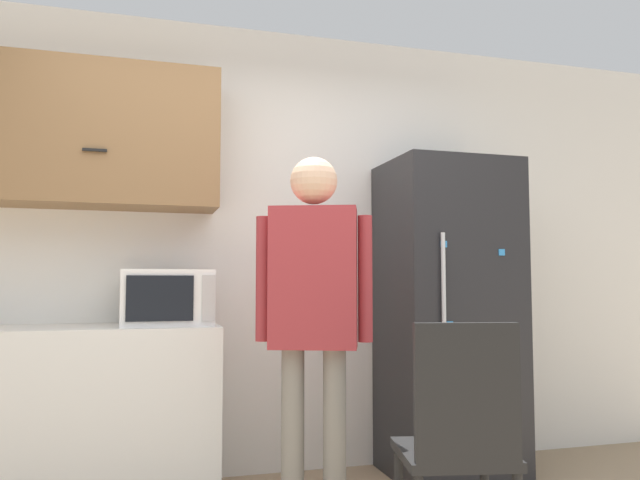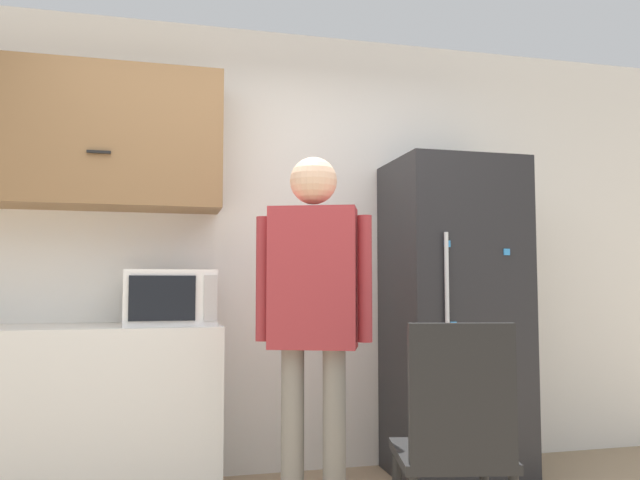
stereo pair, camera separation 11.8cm
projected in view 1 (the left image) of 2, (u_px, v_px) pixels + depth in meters
back_wall at (247, 247)px, 3.79m from camera, size 6.00×0.06×2.70m
counter at (15, 419)px, 3.09m from camera, size 1.98×0.56×0.91m
upper_cabinets at (28, 132)px, 3.29m from camera, size 1.98×0.38×0.77m
microwave at (167, 297)px, 3.32m from camera, size 0.47×0.41×0.29m
person at (314, 296)px, 3.00m from camera, size 0.53×0.35×1.74m
refrigerator at (448, 316)px, 3.74m from camera, size 0.73×0.67×1.86m
chair at (459, 434)px, 2.50m from camera, size 0.53×0.53×0.97m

